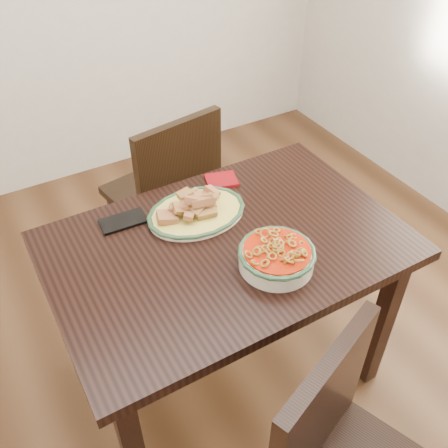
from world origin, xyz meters
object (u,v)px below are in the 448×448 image
fish_plate (196,205)px  noodle_bowl (277,255)px  dining_table (227,264)px  chair_far (168,190)px  smartphone (123,221)px

fish_plate → noodle_bowl: size_ratio=1.44×
fish_plate → dining_table: bearing=-82.5°
chair_far → noodle_bowl: (-0.01, -0.85, 0.29)m
dining_table → fish_plate: bearing=97.5°
noodle_bowl → dining_table: bearing=113.6°
dining_table → chair_far: 0.70m
fish_plate → noodle_bowl: (0.10, -0.34, -0.00)m
chair_far → smartphone: bearing=40.5°
noodle_bowl → smartphone: noodle_bowl is taller
chair_far → fish_plate: (-0.11, -0.51, 0.30)m
dining_table → noodle_bowl: 0.24m
dining_table → smartphone: smartphone is taller
noodle_bowl → smartphone: bearing=127.5°
chair_far → noodle_bowl: size_ratio=3.67×
dining_table → fish_plate: fish_plate is taller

